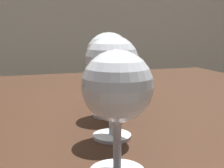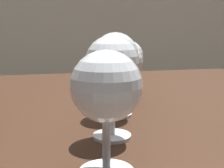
% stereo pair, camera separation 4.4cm
% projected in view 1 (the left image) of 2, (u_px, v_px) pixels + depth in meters
% --- Properties ---
extents(dining_table, '(1.13, 0.88, 0.76)m').
position_uv_depth(dining_table, '(85.00, 149.00, 0.68)').
color(dining_table, '#382114').
rests_on(dining_table, ground_plane).
extents(wine_glass_cabernet, '(0.08, 0.08, 0.14)m').
position_uv_depth(wine_glass_cabernet, '(117.00, 91.00, 0.32)').
color(wine_glass_cabernet, white).
rests_on(wine_glass_cabernet, dining_table).
extents(wine_glass_amber, '(0.08, 0.08, 0.15)m').
position_uv_depth(wine_glass_amber, '(112.00, 65.00, 0.43)').
color(wine_glass_amber, white).
rests_on(wine_glass_amber, dining_table).
extents(wine_glass_white, '(0.08, 0.08, 0.15)m').
position_uv_depth(wine_glass_white, '(109.00, 58.00, 0.55)').
color(wine_glass_white, white).
rests_on(wine_glass_white, dining_table).
extents(wine_glass_merlot, '(0.08, 0.08, 0.13)m').
position_uv_depth(wine_glass_merlot, '(114.00, 63.00, 0.65)').
color(wine_glass_merlot, white).
rests_on(wine_glass_merlot, dining_table).
extents(wine_glass_rose, '(0.08, 0.08, 0.13)m').
position_uv_depth(wine_glass_rose, '(113.00, 58.00, 0.76)').
color(wine_glass_rose, white).
rests_on(wine_glass_rose, dining_table).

